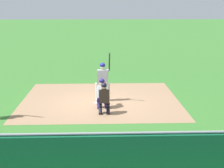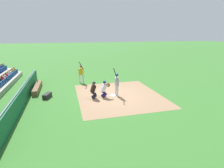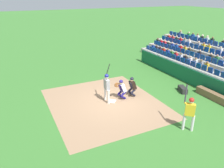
# 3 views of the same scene
# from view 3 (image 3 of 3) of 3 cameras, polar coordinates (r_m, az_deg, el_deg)

# --- Properties ---
(ground_plane) EXTENTS (160.00, 160.00, 0.00)m
(ground_plane) POSITION_cam_3_polar(r_m,az_deg,el_deg) (13.48, 0.00, -4.52)
(ground_plane) COLOR #37712C
(infield_dirt_patch) EXTENTS (7.20, 6.34, 0.01)m
(infield_dirt_patch) POSITION_cam_3_polar(r_m,az_deg,el_deg) (13.29, -1.95, -4.93)
(infield_dirt_patch) COLOR #987556
(infield_dirt_patch) RESTS_ON ground_plane
(home_plate_marker) EXTENTS (0.62, 0.62, 0.02)m
(home_plate_marker) POSITION_cam_3_polar(r_m,az_deg,el_deg) (13.47, 0.00, -4.46)
(home_plate_marker) COLOR white
(home_plate_marker) RESTS_ON infield_dirt_patch
(batter_at_plate) EXTENTS (0.67, 0.50, 2.29)m
(batter_at_plate) POSITION_cam_3_polar(r_m,az_deg,el_deg) (12.99, -1.38, -0.15)
(batter_at_plate) COLOR silver
(batter_at_plate) RESTS_ON ground_plane
(catcher_crouching) EXTENTS (0.49, 0.74, 1.29)m
(catcher_crouching) POSITION_cam_3_polar(r_m,az_deg,el_deg) (13.53, 2.49, -1.06)
(catcher_crouching) COLOR navy
(catcher_crouching) RESTS_ON ground_plane
(home_plate_umpire) EXTENTS (0.46, 0.46, 1.31)m
(home_plate_umpire) POSITION_cam_3_polar(r_m,az_deg,el_deg) (13.95, 5.27, -0.41)
(home_plate_umpire) COLOR black
(home_plate_umpire) RESTS_ON ground_plane
(dugout_wall) EXTENTS (12.75, 0.24, 1.19)m
(dugout_wall) POSITION_cam_3_polar(r_m,az_deg,el_deg) (16.78, 19.97, 1.81)
(dugout_wall) COLOR #115534
(dugout_wall) RESTS_ON ground_plane
(dugout_bench) EXTENTS (3.42, 0.40, 0.44)m
(dugout_bench) POSITION_cam_3_polar(r_m,az_deg,el_deg) (14.77, 26.24, -3.53)
(dugout_bench) COLOR brown
(dugout_bench) RESTS_ON ground_plane
(equipment_duffel_bag) EXTENTS (0.96, 0.65, 0.35)m
(equipment_duffel_bag) POSITION_cam_3_polar(r_m,az_deg,el_deg) (15.40, 17.90, -1.36)
(equipment_duffel_bag) COLOR #262625
(equipment_duffel_bag) RESTS_ON ground_plane
(on_deck_batter) EXTENTS (0.85, 0.48, 2.16)m
(on_deck_batter) POSITION_cam_3_polar(r_m,az_deg,el_deg) (10.92, 19.58, -6.47)
(on_deck_batter) COLOR silver
(on_deck_batter) RESTS_ON ground_plane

